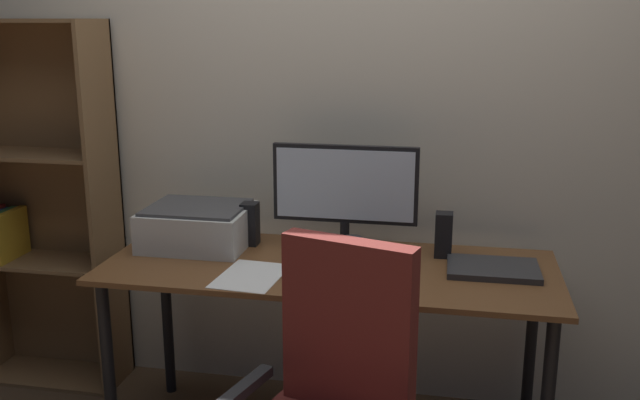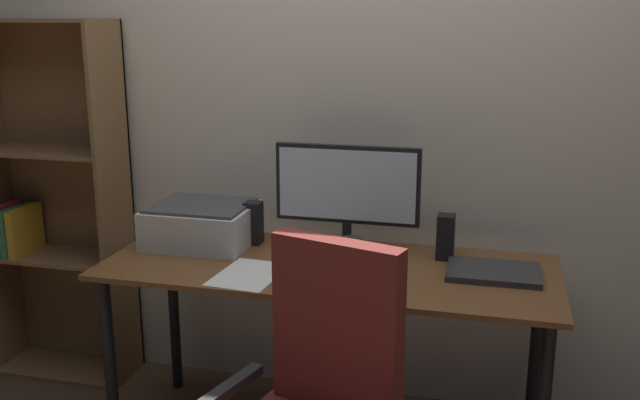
# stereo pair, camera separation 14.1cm
# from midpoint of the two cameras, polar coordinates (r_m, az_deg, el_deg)

# --- Properties ---
(back_wall) EXTENTS (6.40, 0.10, 2.60)m
(back_wall) POSITION_cam_midpoint_polar(r_m,az_deg,el_deg) (2.93, 1.13, 8.39)
(back_wall) COLOR beige
(back_wall) RESTS_ON ground
(desk) EXTENTS (1.64, 0.65, 0.74)m
(desk) POSITION_cam_midpoint_polar(r_m,az_deg,el_deg) (2.60, -0.85, -7.07)
(desk) COLOR brown
(desk) RESTS_ON ground
(monitor) EXTENTS (0.56, 0.20, 0.41)m
(monitor) POSITION_cam_midpoint_polar(r_m,az_deg,el_deg) (2.67, 0.53, 0.78)
(monitor) COLOR black
(monitor) RESTS_ON desk
(keyboard) EXTENTS (0.29, 0.12, 0.02)m
(keyboard) POSITION_cam_midpoint_polar(r_m,az_deg,el_deg) (2.45, -1.11, -6.12)
(keyboard) COLOR #B7BABC
(keyboard) RESTS_ON desk
(mouse) EXTENTS (0.08, 0.11, 0.03)m
(mouse) POSITION_cam_midpoint_polar(r_m,az_deg,el_deg) (2.40, 3.80, -6.39)
(mouse) COLOR black
(mouse) RESTS_ON desk
(coffee_mug) EXTENTS (0.09, 0.07, 0.11)m
(coffee_mug) POSITION_cam_midpoint_polar(r_m,az_deg,el_deg) (2.54, 1.08, -4.22)
(coffee_mug) COLOR black
(coffee_mug) RESTS_ON desk
(laptop) EXTENTS (0.32, 0.23, 0.02)m
(laptop) POSITION_cam_midpoint_polar(r_m,az_deg,el_deg) (2.56, 12.30, -5.47)
(laptop) COLOR #2D2D30
(laptop) RESTS_ON desk
(speaker_left) EXTENTS (0.06, 0.07, 0.17)m
(speaker_left) POSITION_cam_midpoint_polar(r_m,az_deg,el_deg) (2.80, -7.13, -1.94)
(speaker_left) COLOR black
(speaker_left) RESTS_ON desk
(speaker_right) EXTENTS (0.06, 0.07, 0.17)m
(speaker_right) POSITION_cam_midpoint_polar(r_m,az_deg,el_deg) (2.66, 8.50, -2.82)
(speaker_right) COLOR black
(speaker_right) RESTS_ON desk
(printer) EXTENTS (0.40, 0.34, 0.16)m
(printer) POSITION_cam_midpoint_polar(r_m,az_deg,el_deg) (2.82, -11.28, -2.07)
(printer) COLOR silver
(printer) RESTS_ON desk
(paper_sheet) EXTENTS (0.23, 0.31, 0.00)m
(paper_sheet) POSITION_cam_midpoint_polar(r_m,az_deg,el_deg) (2.48, -7.26, -6.12)
(paper_sheet) COLOR white
(paper_sheet) RESTS_ON desk
(bookshelf) EXTENTS (0.64, 0.28, 1.61)m
(bookshelf) POSITION_cam_midpoint_polar(r_m,az_deg,el_deg) (3.37, -22.86, -0.77)
(bookshelf) COLOR brown
(bookshelf) RESTS_ON ground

